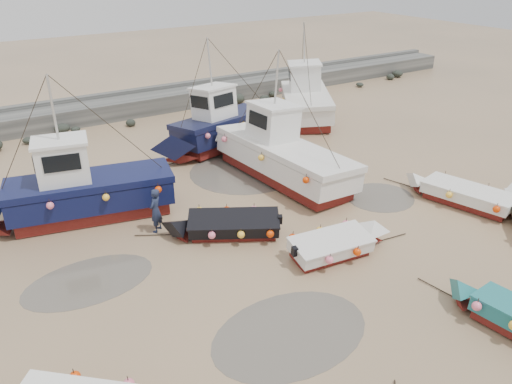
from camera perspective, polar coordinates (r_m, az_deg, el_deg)
ground at (r=18.79m, az=9.18°, el=-8.39°), size 120.00×120.00×0.00m
seawall at (r=36.39m, az=-14.00°, el=9.54°), size 60.00×4.92×1.50m
puddle_a at (r=15.80m, az=3.94°, el=-15.76°), size 5.15×5.15×0.01m
puddle_b at (r=24.16m, az=13.98°, el=-0.57°), size 3.24×3.24×0.01m
puddle_c at (r=18.76m, az=-18.56°, el=-9.63°), size 4.56×4.56×0.01m
puddle_d at (r=26.20m, az=-1.28°, el=2.40°), size 5.84×5.84×0.01m
dinghy_2 at (r=17.43m, az=27.22°, el=-12.18°), size 2.07×5.15×1.43m
dinghy_4 at (r=20.23m, az=-3.60°, el=-3.53°), size 5.46×3.59×1.43m
dinghy_5 at (r=19.19m, az=9.35°, el=-5.59°), size 5.34×2.13×1.43m
dinghy_6 at (r=24.57m, az=22.28°, el=0.03°), size 2.91×6.18×1.43m
cabin_boat_0 at (r=22.34m, az=-19.93°, el=0.15°), size 9.95×4.11×6.22m
cabin_boat_1 at (r=25.22m, az=2.20°, el=4.60°), size 3.67×11.46×6.22m
cabin_boat_2 at (r=29.06m, az=-3.96°, el=7.60°), size 10.00×4.30×6.22m
cabin_boat_3 at (r=34.91m, az=5.75°, el=10.71°), size 6.73×9.37×6.22m
person at (r=21.13m, az=-11.19°, el=-4.35°), size 0.82×0.80×1.90m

